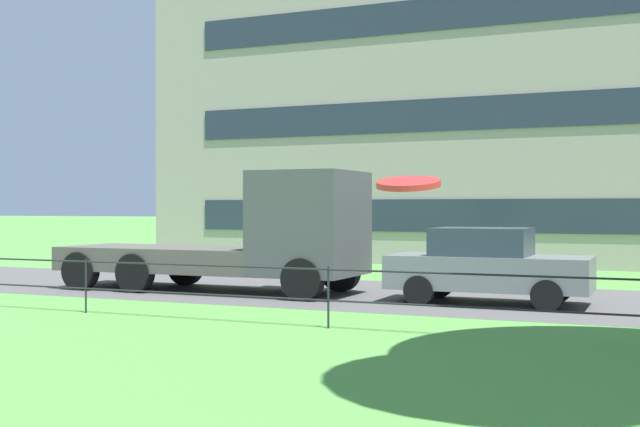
{
  "coord_description": "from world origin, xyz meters",
  "views": [
    {
      "loc": [
        5.29,
        -0.58,
        1.95
      ],
      "look_at": [
        1.96,
        6.95,
        1.89
      ],
      "focal_mm": 46.69,
      "sensor_mm": 36.0,
      "label": 1
    }
  ],
  "objects_px": {
    "flatbed_truck_far_left": "(251,240)",
    "car_grey_right": "(487,265)",
    "apartment_building_background": "(551,32)",
    "frisbee": "(408,184)"
  },
  "relations": [
    {
      "from": "flatbed_truck_far_left",
      "to": "car_grey_right",
      "type": "distance_m",
      "value": 5.45
    },
    {
      "from": "apartment_building_background",
      "to": "flatbed_truck_far_left",
      "type": "bearing_deg",
      "value": -105.65
    },
    {
      "from": "car_grey_right",
      "to": "apartment_building_background",
      "type": "height_order",
      "value": "apartment_building_background"
    },
    {
      "from": "frisbee",
      "to": "flatbed_truck_far_left",
      "type": "distance_m",
      "value": 15.69
    },
    {
      "from": "flatbed_truck_far_left",
      "to": "car_grey_right",
      "type": "relative_size",
      "value": 1.81
    },
    {
      "from": "car_grey_right",
      "to": "apartment_building_background",
      "type": "bearing_deg",
      "value": 93.79
    },
    {
      "from": "frisbee",
      "to": "apartment_building_background",
      "type": "relative_size",
      "value": 0.01
    },
    {
      "from": "flatbed_truck_far_left",
      "to": "car_grey_right",
      "type": "height_order",
      "value": "flatbed_truck_far_left"
    },
    {
      "from": "flatbed_truck_far_left",
      "to": "car_grey_right",
      "type": "bearing_deg",
      "value": 0.03
    },
    {
      "from": "frisbee",
      "to": "flatbed_truck_far_left",
      "type": "relative_size",
      "value": 0.04
    }
  ]
}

